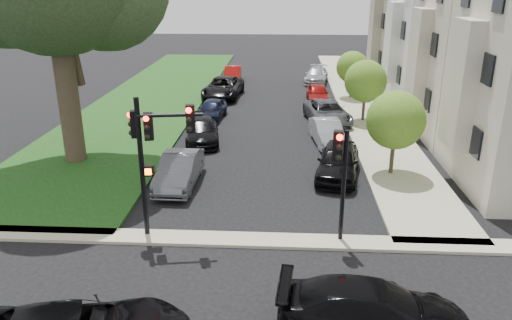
# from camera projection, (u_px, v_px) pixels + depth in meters

# --- Properties ---
(ground) EXTENTS (140.00, 140.00, 0.00)m
(ground) POSITION_uv_depth(u_px,v_px,m) (247.00, 273.00, 15.90)
(ground) COLOR black
(ground) RESTS_ON ground
(grass_strip) EXTENTS (8.00, 44.00, 0.12)m
(grass_strip) POSITION_uv_depth(u_px,v_px,m) (155.00, 97.00, 38.85)
(grass_strip) COLOR #13390A
(grass_strip) RESTS_ON ground
(sidewalk_right) EXTENTS (3.50, 44.00, 0.12)m
(sidewalk_right) POSITION_uv_depth(u_px,v_px,m) (359.00, 100.00, 38.00)
(sidewalk_right) COLOR #A7A685
(sidewalk_right) RESTS_ON ground
(sidewalk_cross) EXTENTS (60.00, 1.00, 0.12)m
(sidewalk_cross) POSITION_uv_depth(u_px,v_px,m) (251.00, 240.00, 17.75)
(sidewalk_cross) COLOR #A7A685
(sidewalk_cross) RESTS_ON ground
(house_b) EXTENTS (7.70, 7.55, 15.97)m
(house_b) POSITION_uv_depth(u_px,v_px,m) (493.00, 14.00, 27.35)
(house_b) COLOR #B9A995
(house_b) RESTS_ON ground
(house_c) EXTENTS (7.70, 7.55, 15.97)m
(house_c) POSITION_uv_depth(u_px,v_px,m) (451.00, 7.00, 34.38)
(house_c) COLOR silver
(house_c) RESTS_ON ground
(house_d) EXTENTS (7.70, 7.55, 15.97)m
(house_d) POSITION_uv_depth(u_px,v_px,m) (423.00, 1.00, 41.40)
(house_d) COLOR gray
(house_d) RESTS_ON ground
(small_tree_a) EXTENTS (2.71, 2.71, 4.06)m
(small_tree_a) POSITION_uv_depth(u_px,v_px,m) (396.00, 120.00, 22.82)
(small_tree_a) COLOR #332419
(small_tree_a) RESTS_ON ground
(small_tree_b) EXTENTS (2.67, 2.67, 4.00)m
(small_tree_b) POSITION_uv_depth(u_px,v_px,m) (366.00, 81.00, 31.53)
(small_tree_b) COLOR #332419
(small_tree_b) RESTS_ON ground
(small_tree_c) EXTENTS (2.42, 2.42, 3.63)m
(small_tree_c) POSITION_uv_depth(u_px,v_px,m) (352.00, 67.00, 37.82)
(small_tree_c) COLOR #332419
(small_tree_c) RESTS_ON ground
(traffic_signal_main) EXTENTS (2.52, 0.66, 5.15)m
(traffic_signal_main) POSITION_uv_depth(u_px,v_px,m) (152.00, 143.00, 16.95)
(traffic_signal_main) COLOR black
(traffic_signal_main) RESTS_ON ground
(traffic_signal_secondary) EXTENTS (0.54, 0.44, 4.14)m
(traffic_signal_secondary) POSITION_uv_depth(u_px,v_px,m) (341.00, 166.00, 16.79)
(traffic_signal_secondary) COLOR black
(traffic_signal_secondary) RESTS_ON ground
(car_cross_far) EXTENTS (5.20, 2.51, 1.46)m
(car_cross_far) POSITION_uv_depth(u_px,v_px,m) (374.00, 311.00, 12.91)
(car_cross_far) COLOR black
(car_cross_far) RESTS_ON ground
(car_parked_0) EXTENTS (2.61, 4.81, 1.55)m
(car_parked_0) POSITION_uv_depth(u_px,v_px,m) (338.00, 161.00, 23.25)
(car_parked_0) COLOR black
(car_parked_0) RESTS_ON ground
(car_parked_1) EXTENTS (1.97, 4.25, 1.35)m
(car_parked_1) POSITION_uv_depth(u_px,v_px,m) (327.00, 132.00, 27.97)
(car_parked_1) COLOR #999BA0
(car_parked_1) RESTS_ON ground
(car_parked_2) EXTENTS (3.15, 5.40, 1.41)m
(car_parked_2) POSITION_uv_depth(u_px,v_px,m) (327.00, 112.00, 31.90)
(car_parked_2) COLOR #3F4247
(car_parked_2) RESTS_ON ground
(car_parked_3) EXTENTS (1.68, 3.97, 1.34)m
(car_parked_3) POSITION_uv_depth(u_px,v_px,m) (318.00, 93.00, 37.29)
(car_parked_3) COLOR maroon
(car_parked_3) RESTS_ON ground
(car_parked_4) EXTENTS (2.50, 4.76, 1.32)m
(car_parked_4) POSITION_uv_depth(u_px,v_px,m) (316.00, 75.00, 44.17)
(car_parked_4) COLOR #999BA0
(car_parked_4) RESTS_ON ground
(car_parked_5) EXTENTS (1.61, 4.45, 1.46)m
(car_parked_5) POSITION_uv_depth(u_px,v_px,m) (179.00, 170.00, 22.32)
(car_parked_5) COLOR #3F4247
(car_parked_5) RESTS_ON ground
(car_parked_6) EXTENTS (2.50, 4.73, 1.31)m
(car_parked_6) POSITION_uv_depth(u_px,v_px,m) (202.00, 131.00, 28.28)
(car_parked_6) COLOR black
(car_parked_6) RESTS_ON ground
(car_parked_7) EXTENTS (1.89, 3.92, 1.29)m
(car_parked_7) POSITION_uv_depth(u_px,v_px,m) (211.00, 109.00, 32.89)
(car_parked_7) COLOR black
(car_parked_7) RESTS_ON ground
(car_parked_8) EXTENTS (3.03, 5.79, 1.55)m
(car_parked_8) POSITION_uv_depth(u_px,v_px,m) (223.00, 88.00, 38.68)
(car_parked_8) COLOR black
(car_parked_8) RESTS_ON ground
(car_parked_9) EXTENTS (1.58, 4.11, 1.34)m
(car_parked_9) POSITION_uv_depth(u_px,v_px,m) (233.00, 74.00, 44.64)
(car_parked_9) COLOR maroon
(car_parked_9) RESTS_ON ground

